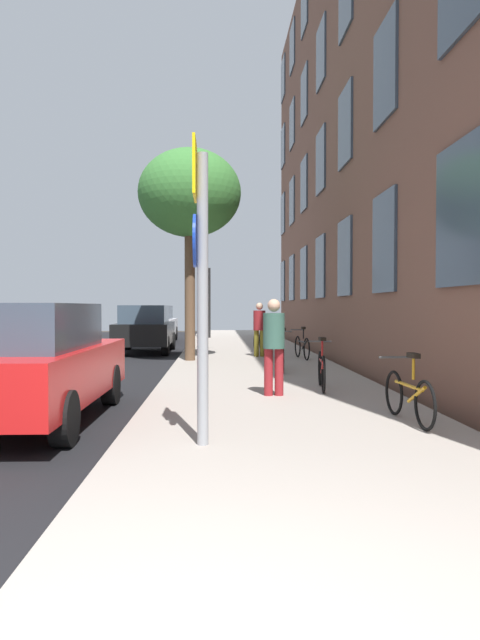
% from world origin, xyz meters
% --- Properties ---
extents(ground_plane, '(41.80, 41.80, 0.00)m').
position_xyz_m(ground_plane, '(-2.40, 15.00, 0.00)').
color(ground_plane, '#332D28').
extents(road_asphalt, '(7.00, 38.00, 0.01)m').
position_xyz_m(road_asphalt, '(-4.50, 15.00, 0.01)').
color(road_asphalt, black).
rests_on(road_asphalt, ground).
extents(sidewalk, '(4.20, 38.00, 0.12)m').
position_xyz_m(sidewalk, '(1.10, 15.00, 0.06)').
color(sidewalk, '#9E9389').
rests_on(sidewalk, ground).
extents(building_facade, '(0.56, 27.00, 14.48)m').
position_xyz_m(building_facade, '(3.69, 14.50, 7.26)').
color(building_facade, brown).
rests_on(building_facade, ground).
extents(sign_post, '(0.16, 0.60, 3.21)m').
position_xyz_m(sign_post, '(-0.05, 3.91, 1.98)').
color(sign_post, gray).
rests_on(sign_post, sidewalk).
extents(traffic_light, '(0.43, 0.24, 3.28)m').
position_xyz_m(traffic_light, '(-0.36, 25.19, 2.38)').
color(traffic_light, black).
rests_on(traffic_light, sidewalk).
extents(tree_near, '(2.79, 2.79, 5.74)m').
position_xyz_m(tree_near, '(-0.62, 13.66, 4.63)').
color(tree_near, brown).
rests_on(tree_near, sidewalk).
extents(bicycle_0, '(0.42, 1.62, 0.89)m').
position_xyz_m(bicycle_0, '(2.55, 4.99, 0.47)').
color(bicycle_0, black).
rests_on(bicycle_0, sidewalk).
extents(bicycle_1, '(0.42, 1.61, 0.93)m').
position_xyz_m(bicycle_1, '(1.98, 7.99, 0.48)').
color(bicycle_1, black).
rests_on(bicycle_1, sidewalk).
extents(bicycle_2, '(0.42, 1.75, 0.99)m').
position_xyz_m(bicycle_2, '(1.63, 10.99, 0.51)').
color(bicycle_2, black).
rests_on(bicycle_2, sidewalk).
extents(bicycle_3, '(0.42, 1.64, 0.91)m').
position_xyz_m(bicycle_3, '(2.51, 13.99, 0.47)').
color(bicycle_3, black).
rests_on(bicycle_3, sidewalk).
extents(bicycle_4, '(0.56, 1.71, 0.94)m').
position_xyz_m(bicycle_4, '(1.49, 16.99, 0.49)').
color(bicycle_4, black).
rests_on(bicycle_4, sidewalk).
extents(pedestrian_0, '(0.47, 0.47, 1.59)m').
position_xyz_m(pedestrian_0, '(1.06, 7.29, 1.03)').
color(pedestrian_0, maroon).
rests_on(pedestrian_0, sidewalk).
extents(pedestrian_1, '(0.50, 0.50, 1.58)m').
position_xyz_m(pedestrian_1, '(1.36, 14.82, 1.02)').
color(pedestrian_1, olive).
rests_on(pedestrian_1, sidewalk).
extents(car_0, '(1.95, 4.47, 1.62)m').
position_xyz_m(car_0, '(-2.45, 5.67, 0.84)').
color(car_0, red).
rests_on(car_0, road_asphalt).
extents(car_1, '(1.85, 4.19, 1.62)m').
position_xyz_m(car_1, '(-2.35, 17.78, 0.84)').
color(car_1, black).
rests_on(car_1, road_asphalt).
extents(car_2, '(1.90, 4.47, 1.62)m').
position_xyz_m(car_2, '(-2.71, 23.64, 0.84)').
color(car_2, silver).
rests_on(car_2, road_asphalt).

